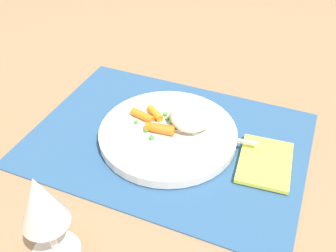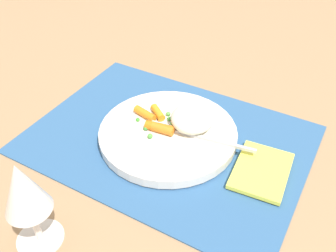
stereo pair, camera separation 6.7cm
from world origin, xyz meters
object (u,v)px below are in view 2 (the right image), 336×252
(rice_mound, at_px, (192,118))
(napkin, at_px, (262,171))
(carrot_portion, at_px, (156,122))
(plate, at_px, (168,134))
(fork, at_px, (190,134))
(wine_glass, at_px, (23,192))

(rice_mound, bearing_deg, napkin, 168.56)
(carrot_portion, distance_m, napkin, 0.21)
(plate, bearing_deg, rice_mound, -138.88)
(fork, xyz_separation_m, napkin, (-0.14, 0.01, -0.02))
(rice_mound, distance_m, fork, 0.03)
(plate, distance_m, fork, 0.04)
(carrot_portion, bearing_deg, fork, -177.11)
(wine_glass, bearing_deg, fork, -108.53)
(wine_glass, bearing_deg, rice_mound, -105.92)
(carrot_portion, height_order, fork, carrot_portion)
(rice_mound, bearing_deg, fork, 106.88)
(fork, bearing_deg, napkin, 177.68)
(napkin, bearing_deg, wine_glass, 49.82)
(plate, bearing_deg, carrot_portion, -5.10)
(plate, distance_m, napkin, 0.19)
(carrot_portion, bearing_deg, wine_glass, 84.41)
(plate, relative_size, rice_mound, 3.18)
(rice_mound, distance_m, napkin, 0.16)
(carrot_portion, relative_size, wine_glass, 0.66)
(rice_mound, relative_size, carrot_portion, 0.81)
(fork, bearing_deg, plate, 7.88)
(carrot_portion, xyz_separation_m, fork, (-0.07, -0.00, -0.01))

